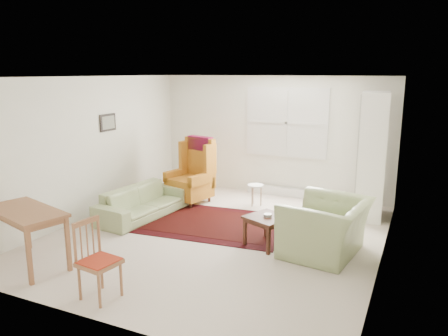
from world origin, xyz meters
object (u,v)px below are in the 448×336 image
at_px(stool, 255,195).
at_px(coffee_table, 267,231).
at_px(desk, 28,238).
at_px(armchair, 326,222).
at_px(wingback_chair, 189,171).
at_px(desk_chair, 99,261).
at_px(sofa, 143,196).
at_px(cabinet, 372,156).

bearing_deg(stool, coffee_table, -64.24).
bearing_deg(desk, coffee_table, 36.41).
distance_m(armchair, wingback_chair, 3.33).
relative_size(desk, desk_chair, 1.34).
bearing_deg(wingback_chair, desk_chair, -62.92).
bearing_deg(stool, sofa, -136.92).
bearing_deg(cabinet, stool, -178.44).
xyz_separation_m(armchair, stool, (-1.74, 1.78, -0.27)).
xyz_separation_m(stool, desk, (-1.81, -3.84, 0.18)).
distance_m(wingback_chair, desk, 3.53).
distance_m(sofa, desk, 2.36).
relative_size(coffee_table, stool, 1.35).
distance_m(sofa, armchair, 3.36).
height_order(coffee_table, desk_chair, desk_chair).
bearing_deg(cabinet, coffee_table, -125.05).
relative_size(wingback_chair, desk_chair, 1.41).
height_order(sofa, armchair, armchair).
height_order(coffee_table, desk, desk).
relative_size(armchair, wingback_chair, 0.94).
height_order(coffee_table, stool, coffee_table).
distance_m(desk, desk_chair, 1.50).
xyz_separation_m(cabinet, desk_chair, (-2.45, -4.37, -0.66)).
distance_m(wingback_chair, cabinet, 3.46).
bearing_deg(coffee_table, stool, 115.76).
relative_size(armchair, coffee_table, 2.16).
bearing_deg(stool, desk_chair, -94.74).
relative_size(wingback_chair, stool, 3.10).
xyz_separation_m(armchair, wingback_chair, (-3.01, 1.41, 0.17)).
bearing_deg(stool, desk, -115.27).
bearing_deg(desk_chair, desk, 86.60).
bearing_deg(sofa, armchair, -89.04).
xyz_separation_m(desk, desk_chair, (1.47, -0.30, 0.07)).
distance_m(wingback_chair, coffee_table, 2.65).
distance_m(armchair, desk_chair, 3.15).
relative_size(sofa, wingback_chair, 1.43).
relative_size(coffee_table, desk_chair, 0.62).
xyz_separation_m(wingback_chair, desk_chair, (0.93, -3.77, -0.19)).
xyz_separation_m(sofa, wingback_chair, (0.33, 1.13, 0.28)).
distance_m(sofa, wingback_chair, 1.21).
relative_size(wingback_chair, coffee_table, 2.29).
relative_size(cabinet, desk_chair, 2.42).
height_order(sofa, coffee_table, sofa).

